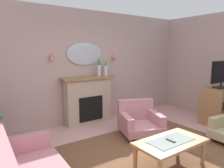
% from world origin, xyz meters
% --- Properties ---
extents(floor, '(7.00, 5.96, 0.10)m').
position_xyz_m(floor, '(0.00, 0.00, -0.05)').
color(floor, '#C6938E').
rests_on(floor, ground).
extents(wall_back, '(7.00, 0.10, 2.78)m').
position_xyz_m(wall_back, '(0.00, 2.53, 1.39)').
color(wall_back, '#B29993').
rests_on(wall_back, ground).
extents(patterned_rug, '(3.20, 2.40, 0.01)m').
position_xyz_m(patterned_rug, '(0.00, 0.20, 0.01)').
color(patterned_rug, brown).
rests_on(patterned_rug, ground).
extents(fireplace, '(1.36, 0.36, 1.16)m').
position_xyz_m(fireplace, '(-0.12, 2.31, 0.57)').
color(fireplace, tan).
rests_on(fireplace, ground).
extents(mantel_vase_right, '(0.10, 0.10, 0.44)m').
position_xyz_m(mantel_vase_right, '(0.18, 2.28, 1.39)').
color(mantel_vase_right, silver).
rests_on(mantel_vase_right, fireplace).
extents(mantel_vase_left, '(0.10, 0.10, 0.41)m').
position_xyz_m(mantel_vase_left, '(0.38, 2.28, 1.37)').
color(mantel_vase_left, silver).
rests_on(mantel_vase_left, fireplace).
extents(wall_mirror, '(0.96, 0.06, 0.56)m').
position_xyz_m(wall_mirror, '(-0.12, 2.45, 1.71)').
color(wall_mirror, '#B2BCC6').
extents(wall_sconce_left, '(0.14, 0.14, 0.14)m').
position_xyz_m(wall_sconce_left, '(-0.97, 2.40, 1.66)').
color(wall_sconce_left, '#D17066').
extents(wall_sconce_right, '(0.14, 0.14, 0.14)m').
position_xyz_m(wall_sconce_right, '(0.73, 2.40, 1.66)').
color(wall_sconce_right, '#D17066').
extents(coffee_table, '(1.10, 0.60, 0.45)m').
position_xyz_m(coffee_table, '(-0.15, -0.30, 0.38)').
color(coffee_table, olive).
rests_on(coffee_table, ground).
extents(tv_remote, '(0.04, 0.16, 0.02)m').
position_xyz_m(tv_remote, '(-0.16, -0.31, 0.45)').
color(tv_remote, black).
rests_on(tv_remote, coffee_table).
extents(armchair_beside_couch, '(1.04, 1.05, 0.71)m').
position_xyz_m(armchair_beside_couch, '(0.40, 1.00, 0.31)').
color(armchair_beside_couch, '#B77A84').
rests_on(armchair_beside_couch, ground).
extents(tv_cabinet, '(0.80, 0.57, 0.90)m').
position_xyz_m(tv_cabinet, '(2.45, 0.39, 0.45)').
color(tv_cabinet, olive).
rests_on(tv_cabinet, ground).
extents(tv_flatscreen, '(0.84, 0.24, 0.65)m').
position_xyz_m(tv_flatscreen, '(2.45, 0.37, 1.25)').
color(tv_flatscreen, black).
rests_on(tv_flatscreen, tv_cabinet).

